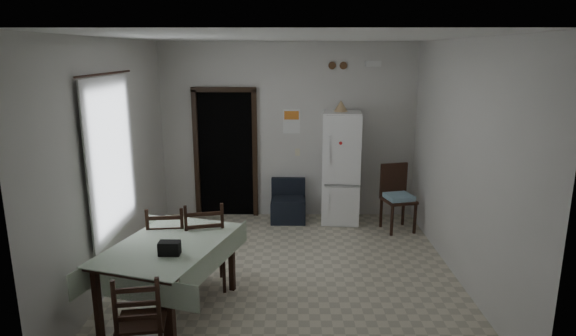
% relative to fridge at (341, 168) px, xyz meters
% --- Properties ---
extents(ground, '(4.50, 4.50, 0.00)m').
position_rel_fridge_xyz_m(ground, '(-0.85, -1.93, -0.91)').
color(ground, '#C0B79D').
rests_on(ground, ground).
extents(ceiling, '(4.20, 4.50, 0.02)m').
position_rel_fridge_xyz_m(ceiling, '(-0.85, -1.93, 1.99)').
color(ceiling, white).
rests_on(ceiling, ground).
extents(wall_back, '(4.20, 0.02, 2.90)m').
position_rel_fridge_xyz_m(wall_back, '(-0.85, 0.32, 0.54)').
color(wall_back, silver).
rests_on(wall_back, ground).
extents(wall_front, '(4.20, 0.02, 2.90)m').
position_rel_fridge_xyz_m(wall_front, '(-0.85, -4.18, 0.54)').
color(wall_front, silver).
rests_on(wall_front, ground).
extents(wall_left, '(0.02, 4.50, 2.90)m').
position_rel_fridge_xyz_m(wall_left, '(-2.95, -1.93, 0.54)').
color(wall_left, silver).
rests_on(wall_left, ground).
extents(wall_right, '(0.02, 4.50, 2.90)m').
position_rel_fridge_xyz_m(wall_right, '(1.25, -1.93, 0.54)').
color(wall_right, silver).
rests_on(wall_right, ground).
extents(doorway, '(1.06, 0.52, 2.22)m').
position_rel_fridge_xyz_m(doorway, '(-1.90, 0.52, 0.15)').
color(doorway, black).
rests_on(doorway, ground).
extents(window_recess, '(0.10, 1.20, 1.60)m').
position_rel_fridge_xyz_m(window_recess, '(-3.00, -2.13, 0.64)').
color(window_recess, silver).
rests_on(window_recess, ground).
extents(curtain, '(0.02, 1.45, 1.85)m').
position_rel_fridge_xyz_m(curtain, '(-2.89, -2.13, 0.64)').
color(curtain, silver).
rests_on(curtain, ground).
extents(curtain_rod, '(0.02, 1.60, 0.02)m').
position_rel_fridge_xyz_m(curtain_rod, '(-2.88, -2.13, 1.59)').
color(curtain_rod, black).
rests_on(curtain_rod, ground).
extents(calendar, '(0.28, 0.02, 0.40)m').
position_rel_fridge_xyz_m(calendar, '(-0.80, 0.31, 0.71)').
color(calendar, white).
rests_on(calendar, ground).
extents(calendar_image, '(0.24, 0.01, 0.14)m').
position_rel_fridge_xyz_m(calendar_image, '(-0.80, 0.30, 0.81)').
color(calendar_image, orange).
rests_on(calendar_image, ground).
extents(light_switch, '(0.08, 0.02, 0.12)m').
position_rel_fridge_xyz_m(light_switch, '(-0.70, 0.31, 0.19)').
color(light_switch, beige).
rests_on(light_switch, ground).
extents(vent_left, '(0.12, 0.03, 0.12)m').
position_rel_fridge_xyz_m(vent_left, '(-0.15, 0.30, 1.61)').
color(vent_left, '#523620').
rests_on(vent_left, ground).
extents(vent_right, '(0.12, 0.03, 0.12)m').
position_rel_fridge_xyz_m(vent_right, '(0.03, 0.30, 1.61)').
color(vent_right, '#523620').
rests_on(vent_right, ground).
extents(emergency_light, '(0.25, 0.07, 0.09)m').
position_rel_fridge_xyz_m(emergency_light, '(0.50, 0.28, 1.64)').
color(emergency_light, white).
rests_on(emergency_light, ground).
extents(fridge, '(0.64, 0.64, 1.82)m').
position_rel_fridge_xyz_m(fridge, '(0.00, 0.00, 0.00)').
color(fridge, white).
rests_on(fridge, ground).
extents(tan_cone, '(0.23, 0.23, 0.18)m').
position_rel_fridge_xyz_m(tan_cone, '(-0.02, 0.04, 1.00)').
color(tan_cone, tan).
rests_on(tan_cone, fridge).
extents(navy_seat, '(0.57, 0.55, 0.68)m').
position_rel_fridge_xyz_m(navy_seat, '(-0.85, 0.00, -0.57)').
color(navy_seat, black).
rests_on(navy_seat, ground).
extents(corner_chair, '(0.55, 0.55, 1.04)m').
position_rel_fridge_xyz_m(corner_chair, '(0.86, -0.43, -0.39)').
color(corner_chair, black).
rests_on(corner_chair, ground).
extents(dining_table, '(1.43, 1.77, 0.80)m').
position_rel_fridge_xyz_m(dining_table, '(-2.08, -2.90, -0.51)').
color(dining_table, '#B4C7AB').
rests_on(dining_table, ground).
extents(black_bag, '(0.21, 0.13, 0.13)m').
position_rel_fridge_xyz_m(black_bag, '(-2.00, -3.19, -0.04)').
color(black_bag, black).
rests_on(black_bag, dining_table).
extents(dining_chair_far_left, '(0.49, 0.49, 1.04)m').
position_rel_fridge_xyz_m(dining_chair_far_left, '(-2.25, -2.30, -0.39)').
color(dining_chair_far_left, black).
rests_on(dining_chair_far_left, ground).
extents(dining_chair_far_right, '(0.56, 0.56, 1.09)m').
position_rel_fridge_xyz_m(dining_chair_far_right, '(-1.83, -2.30, -0.36)').
color(dining_chair_far_right, black).
rests_on(dining_chair_far_right, ground).
extents(dining_chair_near_head, '(0.46, 0.46, 0.95)m').
position_rel_fridge_xyz_m(dining_chair_near_head, '(-2.11, -3.83, -0.44)').
color(dining_chair_near_head, black).
rests_on(dining_chair_near_head, ground).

